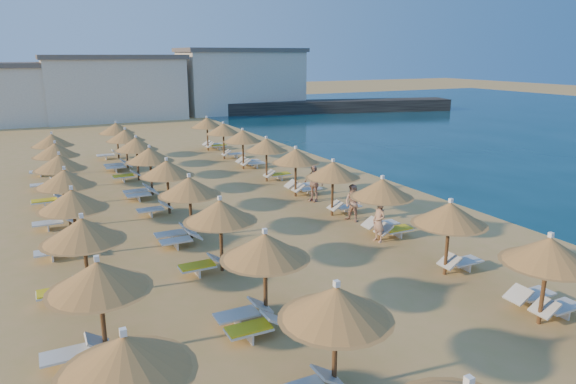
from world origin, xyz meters
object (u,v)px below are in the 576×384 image
jetty (339,106)px  beachgoer_b (353,203)px  parasol_row_west (189,187)px  beachgoer_c (314,183)px  parasol_row_east (333,171)px  beachgoer_a (379,222)px

jetty → beachgoer_b: (-23.82, -39.22, 0.11)m
parasol_row_west → beachgoer_c: 7.75m
jetty → beachgoer_c: beachgoer_c is taller
parasol_row_east → parasol_row_west: bearing=180.0°
beachgoer_a → parasol_row_east: bearing=172.3°
beachgoer_b → beachgoer_a: (-0.51, -2.65, -0.02)m
beachgoer_c → beachgoer_a: size_ratio=1.12×
parasol_row_west → beachgoer_b: size_ratio=23.32×
parasol_row_east → beachgoer_a: bearing=-91.9°
jetty → beachgoer_c: (-23.78, -35.50, 0.20)m
beachgoer_b → beachgoer_a: beachgoer_b is taller
beachgoer_a → beachgoer_c: bearing=169.3°
jetty → parasol_row_west: bearing=-114.6°
parasol_row_east → parasol_row_west: size_ratio=1.00×
beachgoer_c → beachgoer_b: beachgoer_c is taller
beachgoer_b → jetty: bearing=124.5°
parasol_row_east → parasol_row_west: same height
parasol_row_east → beachgoer_c: parasol_row_east is taller
jetty → parasol_row_east: (-24.20, -38.04, 1.41)m
parasol_row_west → beachgoer_a: (6.68, -3.83, -1.32)m
parasol_row_west → beachgoer_b: parasol_row_west is taller
parasol_row_east → beachgoer_b: 1.80m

